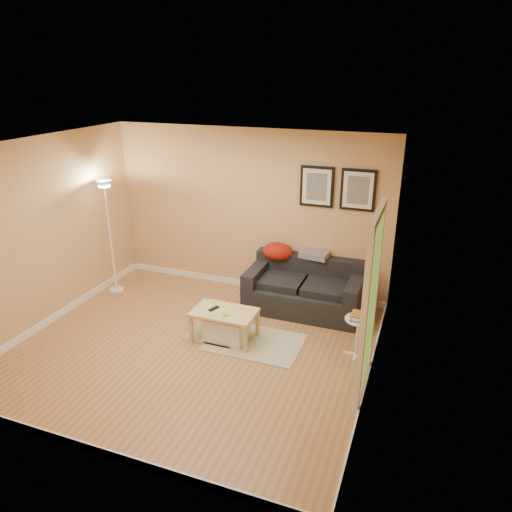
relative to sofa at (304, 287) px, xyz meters
The scene contains 25 objects.
floor 1.90m from the sofa, 124.80° to the right, with size 4.50×4.50×0.00m, color #AF764B.
ceiling 2.90m from the sofa, 124.80° to the right, with size 4.50×4.50×0.00m, color white.
wall_back 1.49m from the sofa, 156.16° to the left, with size 4.50×4.50×0.00m, color tan.
wall_front 3.80m from the sofa, 106.77° to the right, with size 4.50×4.50×0.00m, color tan.
wall_left 3.77m from the sofa, 155.22° to the right, with size 4.00×4.00×0.00m, color tan.
wall_right 2.15m from the sofa, 52.21° to the right, with size 4.00×4.00×0.00m, color tan.
baseboard_back 1.20m from the sofa, 156.61° to the left, with size 4.50×0.02×0.10m, color white.
baseboard_front 3.69m from the sofa, 106.81° to the right, with size 4.50×0.02×0.10m, color white.
baseboard_left 3.66m from the sofa, 155.15° to the right, with size 0.02×4.00×0.10m, color white.
baseboard_right 1.96m from the sofa, 52.44° to the right, with size 0.02×4.00×0.10m, color white.
sofa is the anchor object (origin of this frame).
red_throw 0.70m from the sofa, 151.53° to the left, with size 0.48×0.36×0.28m, color #9C220E, non-canonical shape.
plaid_throw 0.52m from the sofa, 80.48° to the left, with size 0.42×0.26×0.10m, color #A87D62, non-canonical shape.
framed_print_left 1.49m from the sofa, 87.88° to the left, with size 0.50×0.04×0.60m, color black, non-canonical shape.
framed_print_right 1.62m from the sofa, 35.82° to the left, with size 0.50×0.04×0.60m, color black, non-canonical shape.
area_rug 1.26m from the sofa, 107.40° to the right, with size 1.25×0.85×0.01m, color #C0BA98.
green_runner 1.55m from the sofa, 129.32° to the right, with size 0.70×0.50×0.01m, color #668C4C.
coffee_table 1.43m from the sofa, 122.91° to the right, with size 0.84×0.51×0.42m, color #DFC188, non-canonical shape.
remote_control 1.51m from the sofa, 127.77° to the right, with size 0.05×0.16×0.02m, color black.
tape_roll 1.48m from the sofa, 118.74° to the right, with size 0.07×0.07×0.03m, color yellow.
storage_bin 1.42m from the sofa, 122.05° to the right, with size 0.56×0.41×0.34m, color white, non-canonical shape.
side_table 1.37m from the sofa, 45.53° to the right, with size 0.35×0.35×0.53m, color white, non-canonical shape.
book_stack 1.37m from the sofa, 45.93° to the right, with size 0.17×0.23×0.07m, color teal, non-canonical shape.
floor_lamp 3.13m from the sofa, behind, with size 0.24×0.24×1.85m, color white, non-canonical shape.
doorway 2.13m from the sofa, 55.92° to the right, with size 0.12×1.01×2.13m, color white, non-canonical shape.
Camera 1 is at (2.65, -4.76, 3.42)m, focal length 33.48 mm.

